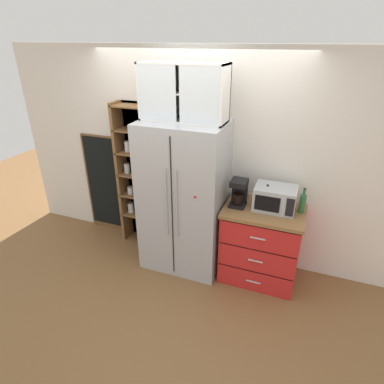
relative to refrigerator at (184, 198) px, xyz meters
The scene contains 12 objects.
ground_plane 0.90m from the refrigerator, 90.01° to the right, with size 10.79×10.79×0.00m, color brown.
wall_back_cream 0.54m from the refrigerator, 90.00° to the left, with size 5.09×0.10×2.55m, color silver.
refrigerator is the anchor object (origin of this frame).
pantry_shelf_column 0.81m from the refrigerator, 159.75° to the left, with size 0.53×0.28×1.91m.
counter_cabinet 1.04m from the refrigerator, ahead, with size 0.87×0.63×0.91m.
microwave 1.04m from the refrigerator, ahead, with size 0.44×0.33×0.26m.
coffee_maker 0.66m from the refrigerator, ahead, with size 0.17×0.20×0.31m.
mug_navy 0.94m from the refrigerator, ahead, with size 0.12×0.08×0.09m.
bottle_green 1.32m from the refrigerator, ahead, with size 0.07×0.07×0.28m.
bottle_cobalt 0.95m from the refrigerator, ahead, with size 0.06×0.06×0.28m.
upper_cabinet 1.19m from the refrigerator, 90.00° to the left, with size 0.91×0.32×0.58m.
chalkboard_menu 1.39m from the refrigerator, 166.68° to the left, with size 0.60×0.04×1.43m.
Camera 1 is at (1.28, -3.08, 2.60)m, focal length 29.81 mm.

